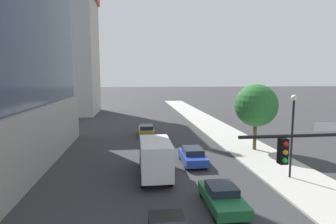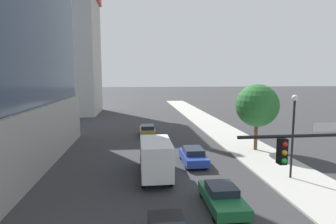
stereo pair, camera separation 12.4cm
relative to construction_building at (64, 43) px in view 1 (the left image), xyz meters
name	(u,v)px [view 1 (the left image)]	position (x,y,z in m)	size (l,w,h in m)	color
sidewalk	(256,154)	(25.94, -34.10, -14.42)	(5.17, 120.00, 0.15)	#B2AFA8
construction_building	(64,43)	(0.00, 0.00, 0.00)	(13.12, 13.55, 34.35)	#B2AFA8
traffic_light_pole	(326,164)	(21.90, -49.36, -10.41)	(5.83, 0.48, 5.70)	black
street_lamp	(293,124)	(25.55, -40.75, -10.29)	(0.44, 0.44, 6.25)	black
street_tree	(256,105)	(26.33, -32.71, -9.73)	(4.38, 4.38, 6.82)	brown
car_blue	(193,156)	(19.01, -36.20, -13.77)	(1.94, 4.32, 1.44)	#233D9E
car_green	(222,197)	(19.01, -44.60, -13.82)	(1.93, 4.43, 1.35)	#1E6638
car_gold	(146,130)	(15.43, -24.04, -13.74)	(1.94, 4.14, 1.48)	#AD8938
box_truck	(155,155)	(15.43, -39.05, -12.79)	(2.24, 6.56, 3.03)	#1E4799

